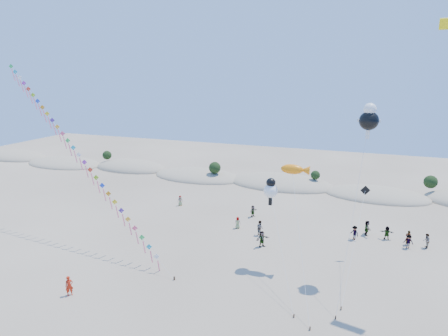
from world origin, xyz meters
TOP-DOWN VIEW (x-y plane):
  - dune_ridge at (1.06, 45.14)m, footprint 145.30×11.49m
  - kite_train at (-18.42, 15.18)m, footprint 29.44×10.28m
  - fish_kite at (7.00, 16.88)m, footprint 4.78×10.51m
  - cartoon_kite_low at (4.78, 16.14)m, footprint 4.84×8.86m
  - cartoon_kite_high at (13.33, 17.41)m, footprint 2.32×9.33m
  - dark_kite at (13.38, 18.75)m, footprint 1.86×11.27m
  - flyer_foreground at (-10.57, 4.32)m, footprint 0.77×0.80m
  - beachgoers at (9.22, 25.12)m, footprint 33.56×10.49m

SIDE VIEW (x-z plane):
  - dune_ridge at x=1.06m, z-range -2.67..2.90m
  - beachgoers at x=9.22m, z-range -0.07..1.82m
  - flyer_foreground at x=-10.57m, z-range 0.00..1.85m
  - dark_kite at x=13.38m, z-range 1.59..9.53m
  - cartoon_kite_low at x=4.78m, z-range 3.48..12.78m
  - fish_kite at x=7.00m, z-range 4.82..15.50m
  - kite_train at x=-18.42m, z-range 0.22..21.33m
  - cartoon_kite_high at x=13.33m, z-range 6.98..23.76m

